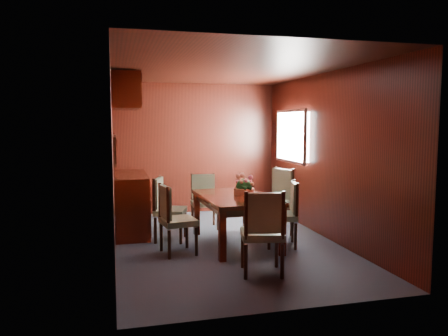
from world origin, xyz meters
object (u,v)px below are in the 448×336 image
object	(u,v)px
chair_left_near	(173,215)
chair_right_near	(287,210)
flower_centerpiece	(244,184)
dining_table	(236,203)
sideboard	(131,203)
chair_head	(263,228)

from	to	relation	value
chair_left_near	chair_right_near	size ratio (longest dim) A/B	1.01
chair_left_near	flower_centerpiece	distance (m)	1.14
dining_table	chair_right_near	distance (m)	0.70
sideboard	chair_left_near	bearing A→B (deg)	-70.05
chair_right_near	flower_centerpiece	distance (m)	0.69
sideboard	chair_left_near	world-z (taller)	chair_left_near
chair_right_near	chair_head	world-z (taller)	chair_head
chair_left_near	chair_head	distance (m)	1.33
chair_left_near	chair_head	size ratio (longest dim) A/B	0.94
sideboard	chair_right_near	xyz separation A→B (m)	(2.02, -1.32, 0.05)
flower_centerpiece	sideboard	bearing A→B (deg)	147.15
chair_left_near	chair_right_near	distance (m)	1.55
dining_table	chair_right_near	xyz separation A→B (m)	(0.65, -0.25, -0.09)
chair_head	sideboard	bearing A→B (deg)	131.43
sideboard	flower_centerpiece	xyz separation A→B (m)	(1.52, -0.98, 0.38)
chair_head	chair_right_near	bearing A→B (deg)	67.47
sideboard	dining_table	xyz separation A→B (m)	(1.37, -1.06, 0.14)
chair_left_near	flower_centerpiece	world-z (taller)	flower_centerpiece
dining_table	flower_centerpiece	size ratio (longest dim) A/B	4.87
chair_right_near	flower_centerpiece	world-z (taller)	flower_centerpiece
chair_left_near	dining_table	bearing A→B (deg)	95.86
chair_left_near	chair_right_near	bearing A→B (deg)	80.35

